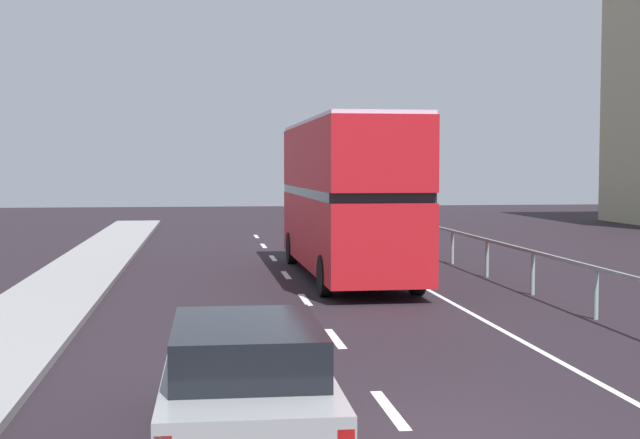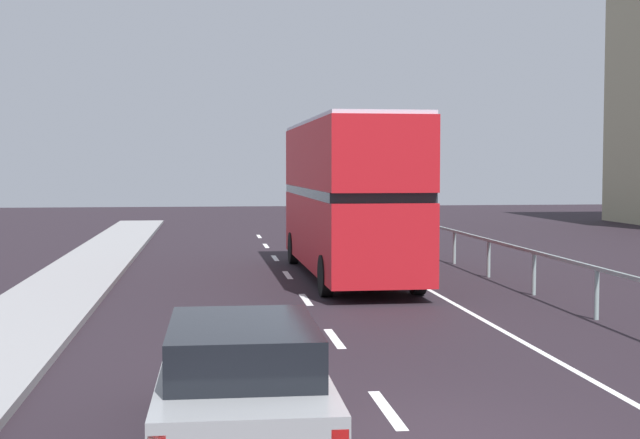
# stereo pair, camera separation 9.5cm
# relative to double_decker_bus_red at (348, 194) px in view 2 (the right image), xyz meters

# --- Properties ---
(lane_paint_markings) EXTENTS (3.41, 46.00, 0.01)m
(lane_paint_markings) POSITION_rel_double_decker_bus_red_xyz_m (0.50, -5.98, -2.34)
(lane_paint_markings) COLOR silver
(lane_paint_markings) RESTS_ON ground
(bridge_side_railing) EXTENTS (0.10, 42.00, 1.09)m
(bridge_side_railing) POSITION_rel_double_decker_bus_red_xyz_m (3.94, -5.74, -1.46)
(bridge_side_railing) COLOR gray
(bridge_side_railing) RESTS_ON ground
(double_decker_bus_red) EXTENTS (2.61, 10.36, 4.38)m
(double_decker_bus_red) POSITION_rel_double_decker_bus_red_xyz_m (0.00, 0.00, 0.00)
(double_decker_bus_red) COLOR #B3151C
(double_decker_bus_red) RESTS_ON ground
(hatchback_car_near) EXTENTS (1.90, 4.39, 1.39)m
(hatchback_car_near) POSITION_rel_double_decker_bus_red_xyz_m (-3.51, -14.68, -1.67)
(hatchback_car_near) COLOR gray
(hatchback_car_near) RESTS_ON ground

